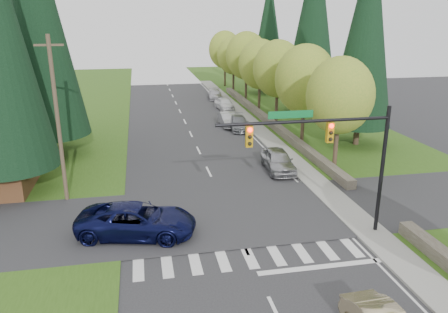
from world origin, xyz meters
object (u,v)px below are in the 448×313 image
object	(u,v)px
parked_car_b	(239,123)
parked_car_e	(215,94)
parked_car_c	(228,120)
parked_car_d	(224,104)
suv_navy	(137,220)
parked_car_a	(278,160)

from	to	relation	value
parked_car_b	parked_car_e	world-z (taller)	parked_car_b
parked_car_c	parked_car_e	bearing A→B (deg)	84.57
parked_car_d	parked_car_c	bearing A→B (deg)	-103.96
parked_car_c	parked_car_d	size ratio (longest dim) A/B	1.00
parked_car_b	parked_car_c	bearing A→B (deg)	121.18
suv_navy	parked_car_d	distance (m)	32.77
parked_car_c	parked_car_d	xyz separation A→B (m)	(1.28, 8.48, 0.02)
suv_navy	parked_car_a	distance (m)	13.20
suv_navy	parked_car_b	distance (m)	23.30
suv_navy	parked_car_e	world-z (taller)	suv_navy
parked_car_b	parked_car_c	size ratio (longest dim) A/B	1.08
parked_car_d	parked_car_e	distance (m)	7.26
parked_car_a	parked_car_c	size ratio (longest dim) A/B	1.11
suv_navy	parked_car_b	xyz separation A→B (m)	(10.21, 20.94, -0.18)
parked_car_c	parked_car_e	xyz separation A→B (m)	(1.40, 15.74, -0.06)
suv_navy	parked_car_a	bearing A→B (deg)	-38.30
suv_navy	parked_car_d	world-z (taller)	suv_navy
parked_car_a	parked_car_e	distance (m)	29.97
suv_navy	parked_car_b	size ratio (longest dim) A/B	1.33
parked_car_a	parked_car_e	world-z (taller)	parked_car_a
parked_car_b	parked_car_d	xyz separation A→B (m)	(0.48, 10.03, 0.05)
parked_car_d	suv_navy	bearing A→B (deg)	-114.38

